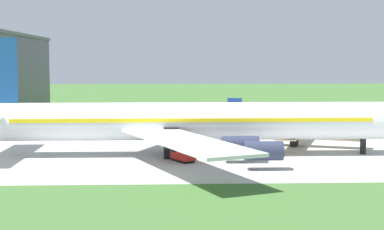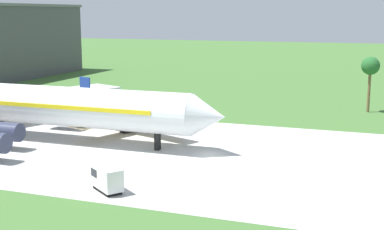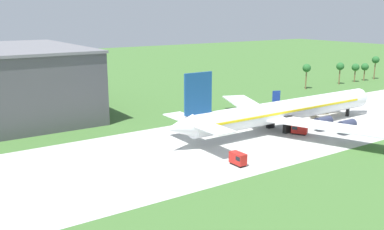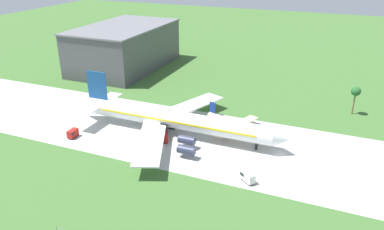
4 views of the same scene
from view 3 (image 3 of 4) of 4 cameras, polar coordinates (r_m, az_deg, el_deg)
name	(u,v)px [view 3 (image 3 of 4)]	position (r m, az deg, el deg)	size (l,w,h in m)	color
ground_plane	(363,113)	(154.40, 21.85, 0.26)	(600.00, 600.00, 0.00)	#3D662D
taxiway_strip	(363,113)	(154.40, 21.85, 0.26)	(320.00, 44.00, 0.02)	#B2B2AD
jet_airliner	(284,111)	(124.81, 12.21, 0.54)	(78.76, 61.76, 18.81)	white
regional_aircraft	(306,106)	(145.79, 14.97, 1.15)	(23.80, 21.72, 8.40)	beige
baggage_tug	(299,129)	(121.54, 14.07, -1.86)	(3.91, 4.69, 2.71)	black
catering_van	(238,159)	(94.88, 6.18, -5.83)	(2.09, 3.99, 2.86)	black
terminal_building	(20,81)	(151.13, -21.95, 4.28)	(36.72, 61.20, 22.23)	#47474C
palm_tree_row	(350,66)	(217.09, 20.28, 6.15)	(54.06, 3.60, 11.65)	brown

